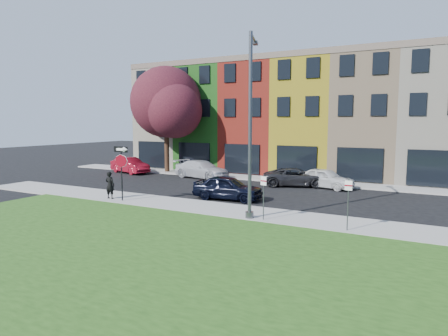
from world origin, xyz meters
The scene contains 16 objects.
ground centered at (0.00, 0.00, 0.00)m, with size 120.00×120.00×0.00m, color black.
sidewalk_near centered at (2.00, 3.00, 0.06)m, with size 40.00×3.00×0.12m, color #989590.
sidewalk_far centered at (-3.00, 15.00, 0.06)m, with size 40.00×2.40×0.12m, color #989590.
grass_park centered at (8.00, -6.00, 0.05)m, with size 40.00×16.00×0.10m, color #214513.
rowhouse_block centered at (-2.50, 21.18, 4.99)m, with size 30.00×10.12×10.00m.
stop_sign centered at (-6.11, 2.21, 2.40)m, with size 1.05×0.11×3.21m.
man centered at (-7.13, 2.28, 0.95)m, with size 0.65×0.47×1.66m, color black.
sedan_near centered at (-1.00, 5.98, 0.74)m, with size 4.45×2.10×1.47m, color black.
parked_car_red centered at (-14.94, 12.78, 0.73)m, with size 4.67×2.63×1.46m, color maroon.
parked_car_silver centered at (-7.34, 13.21, 0.75)m, with size 5.41×2.89×1.49m, color silver.
parked_car_dark centered at (1.07, 12.94, 0.68)m, with size 5.34×3.83×1.35m, color black.
parked_car_white centered at (3.16, 13.16, 0.72)m, with size 4.49×2.66×1.43m, color silver.
street_lamp centered at (2.32, 2.08, 4.57)m, with size 1.07×2.49×8.83m.
parking_sign_a centered at (3.11, 1.89, 1.48)m, with size 0.32×0.11×2.18m.
parking_sign_b centered at (7.02, 1.89, 1.53)m, with size 0.32×0.08×2.28m.
tree_purple centered at (-11.98, 14.79, 6.39)m, with size 7.85×6.87×9.71m.
Camera 1 is at (10.39, -15.40, 4.79)m, focal length 32.00 mm.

